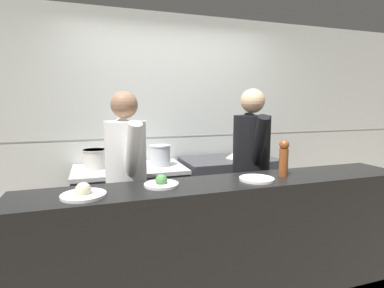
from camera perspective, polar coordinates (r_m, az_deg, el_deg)
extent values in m
cube|color=silver|center=(3.70, -3.56, 3.81)|extent=(8.00, 0.06, 2.60)
cube|color=gray|center=(3.68, -3.41, 1.45)|extent=(8.00, 0.00, 0.01)
cube|color=#38383D|center=(3.38, -11.64, -12.00)|extent=(1.14, 0.70, 0.84)
cube|color=#B7BABF|center=(3.26, -11.85, -4.71)|extent=(1.16, 0.71, 0.04)
cube|color=#B7BABF|center=(3.05, -10.90, -12.96)|extent=(1.02, 0.03, 0.10)
cube|color=#38383D|center=(3.68, 7.02, -9.69)|extent=(1.10, 0.65, 0.91)
cube|color=black|center=(3.57, 9.10, -17.24)|extent=(1.08, 0.04, 0.10)
cube|color=black|center=(2.38, 6.97, -18.74)|extent=(2.94, 0.45, 1.00)
cylinder|color=beige|center=(3.27, -18.05, -2.74)|extent=(0.23, 0.23, 0.20)
cylinder|color=beige|center=(3.26, -18.13, -1.11)|extent=(0.25, 0.25, 0.01)
cylinder|color=#B7BABF|center=(3.27, -6.10, -2.17)|extent=(0.22, 0.22, 0.23)
cylinder|color=#B7BABF|center=(3.25, -6.13, -0.30)|extent=(0.24, 0.24, 0.01)
cone|color=#B7BABF|center=(3.60, 8.20, -2.01)|extent=(0.22, 0.22, 0.08)
cylinder|color=white|center=(1.95, -19.96, -9.14)|extent=(0.27, 0.27, 0.02)
sphere|color=beige|center=(1.94, -20.01, -8.20)|extent=(0.09, 0.09, 0.09)
cylinder|color=white|center=(2.07, -5.86, -7.70)|extent=(0.24, 0.24, 0.02)
sphere|color=#4C8C47|center=(2.07, -5.87, -6.89)|extent=(0.08, 0.08, 0.08)
cylinder|color=white|center=(2.26, 12.20, -6.52)|extent=(0.26, 0.26, 0.02)
cylinder|color=brown|center=(2.42, 17.03, -3.38)|extent=(0.07, 0.07, 0.21)
sphere|color=brown|center=(2.40, 17.17, -0.14)|extent=(0.08, 0.08, 0.08)
cube|color=black|center=(2.76, -12.01, -17.53)|extent=(0.31, 0.22, 0.77)
cylinder|color=white|center=(2.54, -12.46, -2.94)|extent=(0.38, 0.38, 0.64)
sphere|color=#8C664C|center=(2.49, -12.77, 7.30)|extent=(0.22, 0.22, 0.22)
cylinder|color=white|center=(2.72, -13.54, -0.66)|extent=(0.15, 0.33, 0.54)
cylinder|color=white|center=(2.33, -11.32, -1.96)|extent=(0.15, 0.33, 0.54)
cube|color=black|center=(3.06, 10.86, -14.66)|extent=(0.33, 0.25, 0.79)
cylinder|color=black|center=(2.87, 11.24, -1.19)|extent=(0.41, 0.41, 0.65)
sphere|color=#D8AD84|center=(2.83, 11.49, 8.06)|extent=(0.22, 0.22, 0.22)
cylinder|color=black|center=(3.05, 10.15, 0.83)|extent=(0.17, 0.34, 0.55)
cylinder|color=black|center=(2.66, 12.57, -0.24)|extent=(0.17, 0.34, 0.55)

